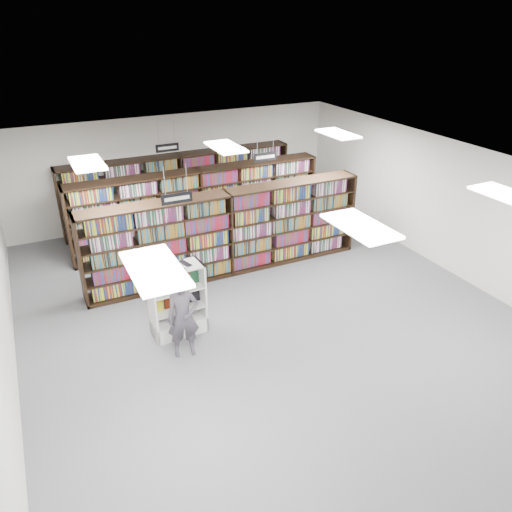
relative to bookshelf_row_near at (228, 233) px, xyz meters
name	(u,v)px	position (x,y,z in m)	size (l,w,h in m)	color
floor	(265,310)	(0.00, -2.00, -1.05)	(12.00, 12.00, 0.00)	#56565B
ceiling	(266,169)	(0.00, -2.00, 2.15)	(10.00, 12.00, 0.10)	white
wall_back	(176,168)	(0.00, 4.00, 0.55)	(10.00, 0.10, 3.20)	white
wall_right	(448,206)	(5.00, -2.00, 0.55)	(0.10, 12.00, 3.20)	white
bookshelf_row_near	(228,233)	(0.00, 0.00, 0.00)	(7.00, 0.60, 2.10)	black
bookshelf_row_mid	(200,207)	(0.00, 2.00, 0.00)	(7.00, 0.60, 2.10)	black
bookshelf_row_far	(180,188)	(0.00, 3.70, 0.00)	(7.00, 0.60, 2.10)	black
aisle_sign_left	(177,197)	(-1.50, -1.00, 1.48)	(0.65, 0.02, 0.80)	#B2B2B7
aisle_sign_right	(265,156)	(1.50, 1.00, 1.48)	(0.65, 0.02, 0.80)	#B2B2B7
aisle_sign_center	(167,147)	(-0.50, 3.00, 1.48)	(0.65, 0.02, 0.80)	#B2B2B7
troffer_front_left	(155,269)	(-3.00, -5.00, 2.11)	(0.60, 1.20, 0.04)	white
troffer_front_center	(361,226)	(0.00, -5.00, 2.11)	(0.60, 1.20, 0.04)	white
troffer_front_right	(508,195)	(3.00, -5.00, 2.11)	(0.60, 1.20, 0.04)	white
troffer_back_left	(87,163)	(-3.00, 0.00, 2.11)	(0.60, 1.20, 0.04)	white
troffer_back_center	(226,147)	(0.00, 0.00, 2.11)	(0.60, 1.20, 0.04)	white
troffer_back_right	(338,134)	(3.00, 0.00, 2.11)	(0.60, 1.20, 0.04)	white
endcap_display	(177,310)	(-1.94, -1.93, -0.55)	(1.10, 0.59, 1.50)	white
open_book	(175,266)	(-1.93, -1.99, 0.49)	(0.64, 0.49, 0.13)	black
shopper	(183,317)	(-2.05, -2.70, -0.23)	(0.60, 0.39, 1.64)	#46424B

